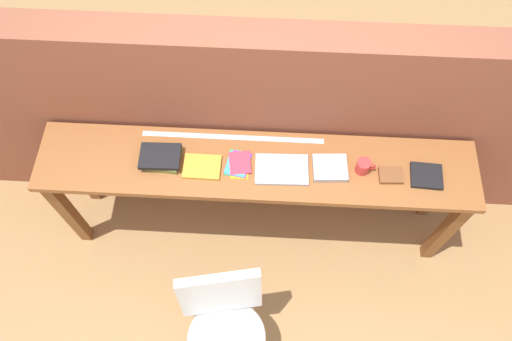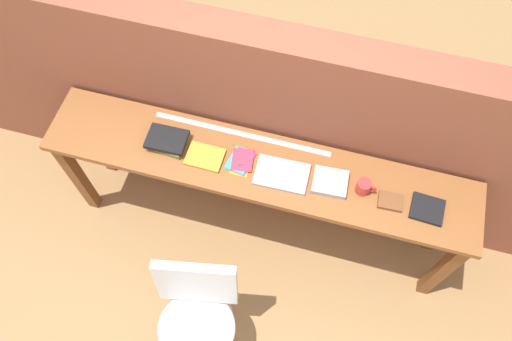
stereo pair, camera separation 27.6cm
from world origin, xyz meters
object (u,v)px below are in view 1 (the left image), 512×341
Objects in this scene: mug at (363,166)px; book_stack_leftmost at (161,157)px; pamphlet_pile_colourful at (239,164)px; leather_journal_brown at (391,175)px; chair_white_moulded at (224,323)px; book_open_centre at (282,169)px; magazine_cycling at (202,167)px; book_repair_rightmost at (426,176)px.

book_stack_leftmost is at bearing 179.76° from mug.
pamphlet_pile_colourful is 1.45× the size of leather_journal_brown.
leather_journal_brown reaches higher than chair_white_moulded.
pamphlet_pile_colourful is at bearing -179.87° from mug.
leather_journal_brown reaches higher than book_open_centre.
magazine_cycling is 1.25m from book_repair_rightmost.
book_stack_leftmost is 1.48m from book_repair_rightmost.
book_stack_leftmost is at bearing 175.93° from book_open_centre.
chair_white_moulded is 6.86× the size of leather_journal_brown.
magazine_cycling is at bearing 177.42° from leather_journal_brown.
mug is at bearing 47.89° from chair_white_moulded.
book_stack_leftmost is 0.68m from book_open_centre.
book_stack_leftmost is 1.11× the size of magazine_cycling.
book_open_centre is (0.28, 0.78, 0.36)m from chair_white_moulded.
leather_journal_brown is at bearing -2.22° from book_open_centre.
chair_white_moulded is 5.14× the size of book_repair_rightmost.
magazine_cycling is 1.89× the size of mug.
magazine_cycling is 0.70× the size of book_open_centre.
chair_white_moulded is 3.88× the size of book_stack_leftmost.
book_stack_leftmost is 2.09× the size of mug.
mug is (0.45, 0.02, 0.04)m from book_open_centre.
pamphlet_pile_colourful is at bearing 9.03° from magazine_cycling.
book_stack_leftmost reaches higher than pamphlet_pile_colourful.
leather_journal_brown reaches higher than pamphlet_pile_colourful.
mug reaches higher than book_open_centre.
mug reaches higher than book_stack_leftmost.
mug is (0.90, 0.03, 0.04)m from magazine_cycling.
book_open_centre is at bearing 70.44° from chair_white_moulded.
book_open_centre is 0.60m from leather_journal_brown.
pamphlet_pile_colourful is 0.69m from mug.
book_repair_rightmost is at bearing -1.53° from book_open_centre.
chair_white_moulded is 4.74× the size of pamphlet_pile_colourful.
pamphlet_pile_colourful is 0.85m from leather_journal_brown.
chair_white_moulded is 1.23m from leather_journal_brown.
chair_white_moulded is at bearing -141.17° from book_repair_rightmost.
magazine_cycling reaches higher than book_open_centre.
chair_white_moulded is 8.10× the size of mug.
mug is 0.63× the size of book_repair_rightmost.
leather_journal_brown is (0.16, -0.03, -0.03)m from mug.
book_repair_rightmost is at bearing -0.44° from leather_journal_brown.
chair_white_moulded is 3.01× the size of book_open_centre.
book_open_centre is 0.80m from book_repair_rightmost.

